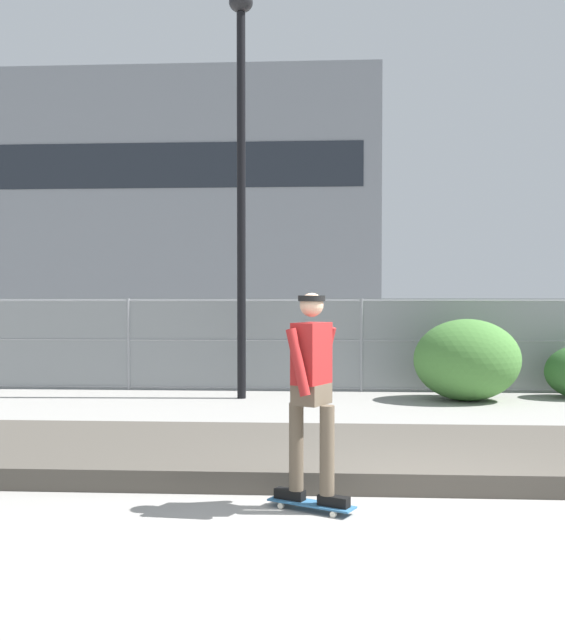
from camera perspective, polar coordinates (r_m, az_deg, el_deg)
name	(u,v)px	position (r m, az deg, el deg)	size (l,w,h in m)	color
ground_plane	(412,525)	(6.41, 9.96, -15.37)	(120.00, 120.00, 0.00)	gray
gravel_berm	(389,455)	(8.52, 8.23, -10.27)	(15.11, 2.75, 0.22)	#4C473F
skateboard	(311,504)	(6.71, 2.25, -14.04)	(0.80, 0.54, 0.07)	#2D608C
skater	(312,383)	(6.50, 2.26, -4.87)	(0.69, 0.62, 1.85)	black
chain_fence	(362,345)	(14.72, 6.15, -1.91)	(18.87, 0.06, 1.85)	gray
street_lamp	(241,151)	(13.89, -3.22, 12.96)	(0.44, 0.44, 7.44)	black
parked_car_near	(261,341)	(17.52, -1.69, -1.61)	(4.54, 2.25, 1.66)	maroon
parked_car_mid	(519,341)	(18.28, 17.85, -1.56)	(4.45, 2.04, 1.66)	black
library_building	(179,211)	(48.66, -8.04, 8.32)	(25.19, 13.45, 14.78)	slate
shrub_left	(467,360)	(13.76, 14.09, -3.01)	(1.92, 1.57, 1.49)	#477F38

